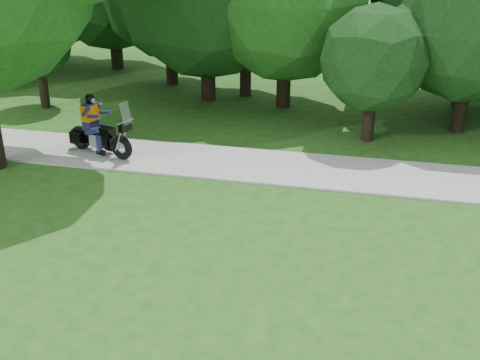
# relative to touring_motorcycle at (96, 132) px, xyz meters

# --- Properties ---
(walkway) EXTENTS (60.00, 2.20, 0.06)m
(walkway) POSITION_rel_touring_motorcycle_xyz_m (8.22, 0.15, -0.62)
(walkway) COLOR #A9A9A4
(walkway) RESTS_ON ground
(touring_motorcycle) EXTENTS (2.07, 1.11, 1.62)m
(touring_motorcycle) POSITION_rel_touring_motorcycle_xyz_m (0.00, 0.00, 0.00)
(touring_motorcycle) COLOR black
(touring_motorcycle) RESTS_ON walkway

